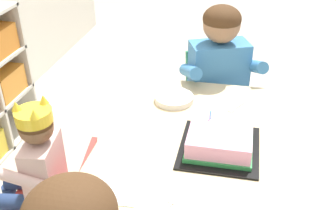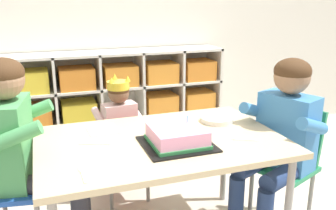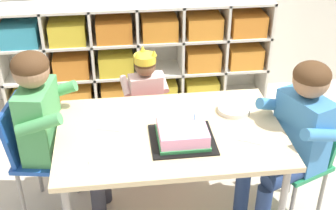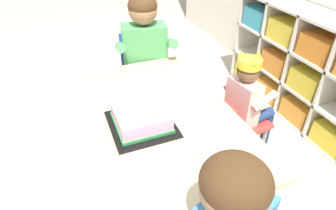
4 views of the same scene
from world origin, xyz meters
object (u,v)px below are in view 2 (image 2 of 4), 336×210
Objects in this scene: classroom_chair_blue at (124,150)px; fork_scattered_mid_table at (97,144)px; fork_at_table_front_edge at (83,174)px; classroom_chair_guest_side at (289,158)px; activity_table at (161,148)px; birthday_cake_on_tray at (177,137)px; child_with_crown at (117,122)px; classroom_chair_adult_side at (4,179)px; adult_helper_seated at (24,140)px; guest_at_table_side at (281,131)px; fork_by_napkin at (243,140)px; paper_plate_stack at (217,119)px.

fork_scattered_mid_table is (-0.23, -0.49, 0.27)m from classroom_chair_blue.
fork_at_table_front_edge is 0.97× the size of fork_scattered_mid_table.
classroom_chair_blue is 0.84× the size of classroom_chair_guest_side.
activity_table is 8.43× the size of fork_at_table_front_edge.
birthday_cake_on_tray reaches higher than activity_table.
child_with_crown is 1.13× the size of classroom_chair_adult_side.
adult_helper_seated is 7.16× the size of fork_scattered_mid_table.
adult_helper_seated is 1.05× the size of guest_at_table_side.
adult_helper_seated is at bearing 166.57° from activity_table.
child_with_crown is (-0.01, 0.10, 0.16)m from classroom_chair_blue.
adult_helper_seated is at bearing 26.30° from classroom_chair_blue.
fork_scattered_mid_table is at bearing 56.30° from classroom_chair_blue.
child_with_crown is 0.64m from fork_scattered_mid_table.
classroom_chair_blue is at bearing -45.52° from adult_helper_seated.
child_with_crown is 0.74m from adult_helper_seated.
child_with_crown is 0.81m from classroom_chair_adult_side.
classroom_chair_blue is 0.86m from fork_by_napkin.
classroom_chair_adult_side is 4.07× the size of paper_plate_stack.
activity_table is 1.15× the size of adult_helper_seated.
birthday_cake_on_tray is 0.33m from fork_by_napkin.
paper_plate_stack is at bearing 120.20° from fork_by_napkin.
fork_by_napkin is at bearing 115.13° from classroom_chair_blue.
fork_at_table_front_edge is (0.34, -0.42, 0.17)m from classroom_chair_adult_side.
birthday_cake_on_tray is 2.31× the size of fork_at_table_front_edge.
classroom_chair_blue is at bearing -51.64° from classroom_chair_adult_side.
fork_at_table_front_edge is at bearing -148.38° from activity_table.
guest_at_table_side is (-0.10, -0.04, 0.20)m from classroom_chair_guest_side.
paper_plate_stack is 1.60× the size of fork_by_napkin.
guest_at_table_side reaches higher than classroom_chair_adult_side.
adult_helper_seated is at bearing 160.25° from birthday_cake_on_tray.
classroom_chair_blue is 4.00× the size of fork_scattered_mid_table.
adult_helper_seated reaches higher than activity_table.
classroom_chair_guest_side is at bearing -21.61° from paper_plate_stack.
guest_at_table_side is (1.41, -0.22, 0.15)m from classroom_chair_adult_side.
classroom_chair_blue is 0.70× the size of child_with_crown.
activity_table is 0.67m from guest_at_table_side.
fork_scattered_mid_table is 0.71m from fork_by_napkin.
fork_scattered_mid_table is (-1.08, 0.05, 0.22)m from classroom_chair_guest_side.
classroom_chair_blue is 1.78× the size of birthday_cake_on_tray.
fork_by_napkin is (0.38, -0.14, 0.05)m from activity_table.
adult_helper_seated reaches higher than child_with_crown.
fork_at_table_front_edge reaches higher than activity_table.
child_with_crown is 0.76m from birthday_cake_on_tray.
child_with_crown is 5.86× the size of fork_at_table_front_edge.
classroom_chair_guest_side is at bearing 90.00° from guest_at_table_side.
activity_table is 0.48m from fork_at_table_front_edge.
classroom_chair_adult_side is (-0.75, 0.17, -0.12)m from activity_table.
fork_scattered_mid_table is at bearing -164.46° from fork_by_napkin.
paper_plate_stack is 1.28× the size of fork_at_table_front_edge.
classroom_chair_blue is 0.59× the size of guest_at_table_side.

